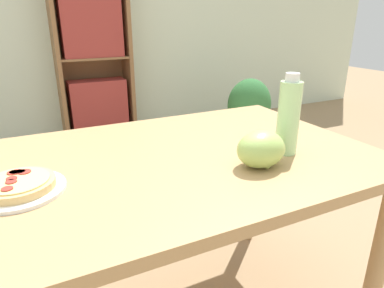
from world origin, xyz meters
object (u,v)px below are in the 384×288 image
at_px(drink_bottle, 288,117).
at_px(potted_plant_floor, 249,109).
at_px(pizza_on_plate, 18,186).
at_px(grape_bunch, 261,149).
at_px(bookshelf, 94,65).

xyz_separation_m(drink_bottle, potted_plant_floor, (1.15, 1.79, -0.53)).
bearing_deg(pizza_on_plate, grape_bunch, -12.52).
bearing_deg(pizza_on_plate, potted_plant_floor, 41.27).
height_order(pizza_on_plate, grape_bunch, grape_bunch).
bearing_deg(potted_plant_floor, drink_bottle, -122.70).
xyz_separation_m(pizza_on_plate, bookshelf, (0.68, 2.45, -0.03)).
height_order(pizza_on_plate, potted_plant_floor, pizza_on_plate).
xyz_separation_m(bookshelf, potted_plant_floor, (1.26, -0.75, -0.40)).
bearing_deg(potted_plant_floor, pizza_on_plate, -138.73).
distance_m(pizza_on_plate, grape_bunch, 0.66).
height_order(pizza_on_plate, bookshelf, bookshelf).
bearing_deg(bookshelf, potted_plant_floor, -30.96).
height_order(grape_bunch, potted_plant_floor, grape_bunch).
height_order(drink_bottle, bookshelf, bookshelf).
distance_m(drink_bottle, bookshelf, 2.55).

